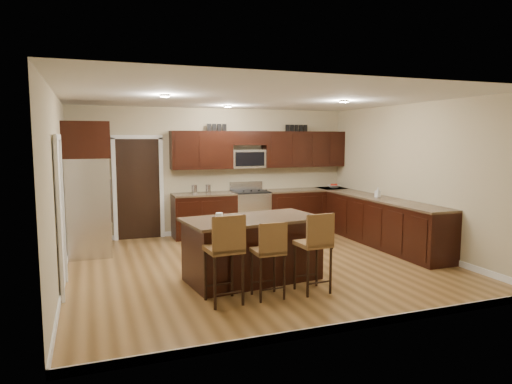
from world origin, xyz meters
name	(u,v)px	position (x,y,z in m)	size (l,w,h in m)	color
floor	(261,265)	(0.00, 0.00, 0.00)	(6.00, 6.00, 0.00)	olive
ceiling	(261,98)	(0.00, 0.00, 2.70)	(6.00, 6.00, 0.00)	silver
wall_back	(216,171)	(0.00, 2.75, 1.35)	(6.00, 6.00, 0.00)	tan
wall_left	(58,190)	(-3.00, 0.00, 1.35)	(5.50, 5.50, 0.00)	tan
wall_right	(414,178)	(3.00, 0.00, 1.35)	(5.50, 5.50, 0.00)	tan
base_cabinets	(322,216)	(1.90, 1.45, 0.46)	(4.02, 3.96, 0.92)	black
upper_cabinets	(263,149)	(1.04, 2.58, 1.84)	(4.00, 0.33, 0.80)	black
range	(250,212)	(0.68, 2.45, 0.47)	(0.76, 0.64, 1.11)	silver
microwave	(248,159)	(0.68, 2.60, 1.62)	(0.76, 0.31, 0.40)	silver
doorway	(138,189)	(-1.65, 2.73, 1.03)	(0.85, 0.03, 2.06)	black
pantry_door	(59,217)	(-2.98, -0.30, 1.02)	(0.03, 0.80, 2.04)	white
letter_decor	(257,128)	(0.90, 2.58, 2.29)	(2.20, 0.03, 0.15)	black
island	(253,251)	(-0.38, -0.68, 0.43)	(2.08, 1.27, 0.92)	black
stool_left	(226,249)	(-1.04, -1.53, 0.71)	(0.46, 0.46, 1.14)	brown
stool_mid	(270,251)	(-0.45, -1.52, 0.63)	(0.38, 0.38, 1.01)	brown
stool_right	(315,243)	(0.20, -1.53, 0.68)	(0.43, 0.43, 1.09)	brown
refrigerator	(88,187)	(-2.62, 1.70, 1.21)	(0.79, 0.92, 2.35)	silver
floor_mat	(236,243)	(0.10, 1.61, 0.01)	(0.96, 0.64, 0.01)	brown
fruit_bowl	(334,186)	(2.75, 2.45, 0.95)	(0.27, 0.27, 0.07)	silver
soap_bottle	(378,192)	(2.70, 0.67, 1.01)	(0.09, 0.09, 0.19)	#B2B2B2
canister_tall	(194,189)	(-0.55, 2.45, 1.01)	(0.12, 0.12, 0.18)	silver
canister_short	(208,189)	(-0.25, 2.45, 1.01)	(0.11, 0.11, 0.18)	silver
island_jar	(219,216)	(-0.88, -0.68, 0.97)	(0.10, 0.10, 0.10)	white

